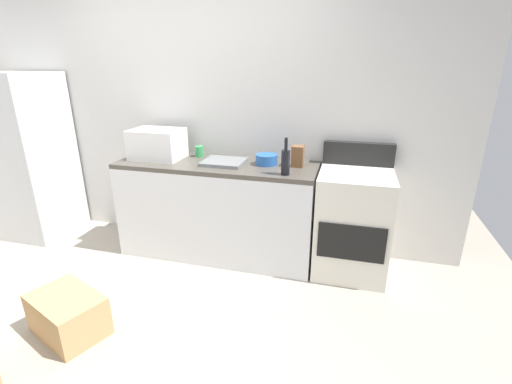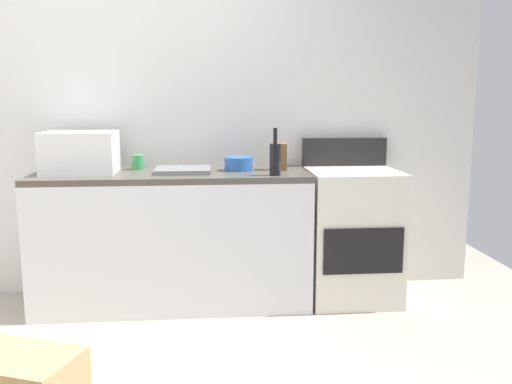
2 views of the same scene
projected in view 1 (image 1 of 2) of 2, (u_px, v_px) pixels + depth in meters
name	position (u px, v px, depth m)	size (l,w,h in m)	color
ground_plane	(120.00, 328.00, 2.52)	(6.00, 6.00, 0.00)	#9E9384
wall_back	(199.00, 111.00, 3.48)	(5.00, 0.10, 2.60)	silver
kitchen_counter	(218.00, 209.00, 3.38)	(1.80, 0.60, 0.90)	silver
refrigerator	(28.00, 157.00, 3.71)	(0.68, 0.66, 1.66)	silver
stove_oven	(352.00, 221.00, 3.08)	(0.60, 0.61, 1.10)	silver
microwave	(157.00, 144.00, 3.34)	(0.46, 0.34, 0.27)	white
sink_basin	(224.00, 162.00, 3.20)	(0.36, 0.32, 0.03)	slate
wine_bottle	(286.00, 161.00, 2.85)	(0.07, 0.07, 0.30)	black
coffee_mug	(199.00, 151.00, 3.42)	(0.08, 0.08, 0.10)	#338C4C
knife_block	(298.00, 156.00, 3.08)	(0.10, 0.10, 0.18)	brown
mixing_bowl	(267.00, 159.00, 3.16)	(0.19, 0.19, 0.09)	#2659A5
cardboard_box_large	(68.00, 314.00, 2.44)	(0.50, 0.34, 0.28)	tan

